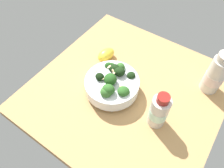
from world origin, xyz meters
TOP-DOWN VIEW (x-y plane):
  - ground_plane at (0.00, 0.00)cm, footprint 63.27×63.27cm
  - bowl_of_broccoli at (3.75, -4.06)cm, footprint 18.31×18.31cm
  - lemon_wedge at (-7.77, -14.94)cm, footprint 8.24×6.05cm
  - bottle_tall at (-16.68, 23.16)cm, footprint 6.30×6.30cm
  - bottle_short at (5.60, 13.91)cm, footprint 5.63×5.63cm

SIDE VIEW (x-z plane):
  - ground_plane at x=0.00cm, z-range -4.67..0.00cm
  - lemon_wedge at x=-7.77cm, z-range 0.00..4.28cm
  - bowl_of_broccoli at x=3.75cm, z-range -0.60..8.88cm
  - bottle_short at x=5.60cm, z-range -0.78..13.30cm
  - bottle_tall at x=-16.68cm, z-range -0.73..15.63cm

